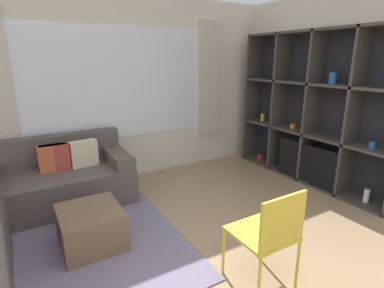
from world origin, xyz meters
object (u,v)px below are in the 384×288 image
(couch_main, at_px, (60,180))
(ottoman, at_px, (91,227))
(folding_chair, at_px, (269,231))
(shelving_unit, at_px, (314,112))

(couch_main, bearing_deg, ottoman, -83.43)
(ottoman, bearing_deg, couch_main, 96.57)
(couch_main, bearing_deg, folding_chair, -63.59)
(shelving_unit, relative_size, ottoman, 3.98)
(shelving_unit, distance_m, couch_main, 3.62)
(couch_main, height_order, ottoman, couch_main)
(shelving_unit, distance_m, folding_chair, 2.62)
(couch_main, relative_size, ottoman, 2.68)
(couch_main, relative_size, folding_chair, 1.99)
(couch_main, distance_m, ottoman, 1.12)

